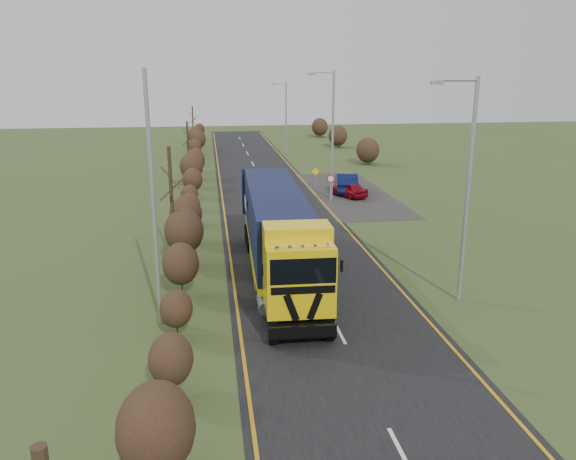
# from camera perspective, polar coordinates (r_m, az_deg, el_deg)

# --- Properties ---
(ground) EXTENTS (160.00, 160.00, 0.00)m
(ground) POSITION_cam_1_polar(r_m,az_deg,el_deg) (25.60, 2.93, -5.96)
(ground) COLOR #3C4F21
(ground) RESTS_ON ground
(road) EXTENTS (8.00, 120.00, 0.02)m
(road) POSITION_cam_1_polar(r_m,az_deg,el_deg) (34.95, -0.17, 0.08)
(road) COLOR black
(road) RESTS_ON ground
(layby) EXTENTS (6.00, 18.00, 0.02)m
(layby) POSITION_cam_1_polar(r_m,az_deg,el_deg) (45.72, 6.20, 3.76)
(layby) COLOR #2C2927
(layby) RESTS_ON ground
(lane_markings) EXTENTS (7.52, 116.00, 0.01)m
(lane_markings) POSITION_cam_1_polar(r_m,az_deg,el_deg) (34.65, -0.10, -0.02)
(lane_markings) COLOR orange
(lane_markings) RESTS_ON road
(hedgerow) EXTENTS (2.24, 102.04, 6.05)m
(hedgerow) POSITION_cam_1_polar(r_m,az_deg,el_deg) (32.22, -10.27, 1.42)
(hedgerow) COLOR black
(hedgerow) RESTS_ON ground
(lorry) EXTENTS (2.90, 14.92, 4.14)m
(lorry) POSITION_cam_1_polar(r_m,az_deg,el_deg) (26.23, -1.03, 0.03)
(lorry) COLOR black
(lorry) RESTS_ON ground
(car_red_hatchback) EXTENTS (2.67, 3.74, 1.18)m
(car_red_hatchback) POSITION_cam_1_polar(r_m,az_deg,el_deg) (44.25, 6.20, 4.12)
(car_red_hatchback) COLOR maroon
(car_red_hatchback) RESTS_ON ground
(car_blue_sedan) EXTENTS (2.46, 4.97, 1.57)m
(car_blue_sedan) POSITION_cam_1_polar(r_m,az_deg,el_deg) (45.89, 5.94, 4.79)
(car_blue_sedan) COLOR #0A1139
(car_blue_sedan) RESTS_ON ground
(streetlight_near) EXTENTS (1.98, 0.19, 9.32)m
(streetlight_near) POSITION_cam_1_polar(r_m,az_deg,el_deg) (23.95, 17.62, 4.62)
(streetlight_near) COLOR #96989C
(streetlight_near) RESTS_ON ground
(streetlight_mid) EXTENTS (2.03, 0.19, 9.59)m
(streetlight_mid) POSITION_cam_1_polar(r_m,az_deg,el_deg) (42.47, 4.40, 10.10)
(streetlight_mid) COLOR #96989C
(streetlight_mid) RESTS_ON ground
(streetlight_far) EXTENTS (1.77, 0.18, 8.29)m
(streetlight_far) POSITION_cam_1_polar(r_m,az_deg,el_deg) (67.41, -0.28, 11.61)
(streetlight_far) COLOR #96989C
(streetlight_far) RESTS_ON ground
(left_pole) EXTENTS (0.16, 0.16, 9.62)m
(left_pole) POSITION_cam_1_polar(r_m,az_deg,el_deg) (21.26, -13.53, 2.66)
(left_pole) COLOR #96989C
(left_pole) RESTS_ON ground
(speed_sign) EXTENTS (0.61, 0.10, 2.20)m
(speed_sign) POSITION_cam_1_polar(r_m,az_deg,el_deg) (41.57, 4.35, 4.72)
(speed_sign) COLOR #96989C
(speed_sign) RESTS_ON ground
(warning_board) EXTENTS (0.67, 0.11, 1.75)m
(warning_board) POSITION_cam_1_polar(r_m,az_deg,el_deg) (47.35, 2.81, 5.53)
(warning_board) COLOR #96989C
(warning_board) RESTS_ON ground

